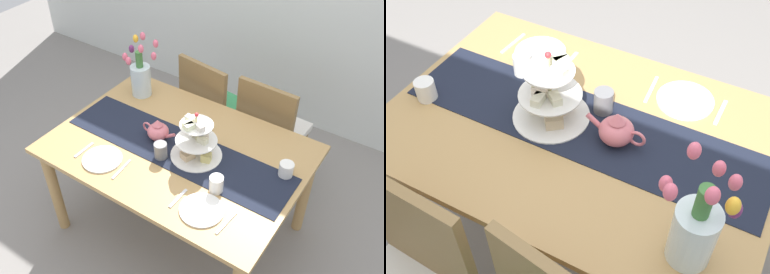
{
  "view_description": "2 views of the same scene",
  "coord_description": "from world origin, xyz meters",
  "views": [
    {
      "loc": [
        1.14,
        -1.55,
        2.43
      ],
      "look_at": [
        0.08,
        0.03,
        0.83
      ],
      "focal_mm": 40.6,
      "sensor_mm": 36.0,
      "label": 1
    },
    {
      "loc": [
        -0.58,
        1.11,
        2.01
      ],
      "look_at": [
        -0.03,
        0.07,
        0.76
      ],
      "focal_mm": 44.27,
      "sensor_mm": 36.0,
      "label": 2
    }
  ],
  "objects": [
    {
      "name": "fork_right",
      "position": [
        0.23,
        -0.33,
        0.73
      ],
      "size": [
        0.02,
        0.15,
        0.01
      ],
      "primitive_type": "cube",
      "rotation": [
        0.0,
        0.0,
        -0.01
      ],
      "color": "silver",
      "rests_on": "dining_table"
    },
    {
      "name": "tulip_vase",
      "position": [
        -0.53,
        0.32,
        0.88
      ],
      "size": [
        0.22,
        0.22,
        0.43
      ],
      "color": "silver",
      "rests_on": "dining_table"
    },
    {
      "name": "tiered_cake_stand",
      "position": [
        0.13,
        -0.0,
        0.83
      ],
      "size": [
        0.3,
        0.3,
        0.3
      ],
      "color": "beige",
      "rests_on": "table_runner"
    },
    {
      "name": "teapot",
      "position": [
        -0.15,
        0.0,
        0.79
      ],
      "size": [
        0.24,
        0.13,
        0.14
      ],
      "color": "#D66B75",
      "rests_on": "table_runner"
    },
    {
      "name": "mug_grey",
      "position": [
        -0.03,
        -0.12,
        0.78
      ],
      "size": [
        0.08,
        0.08,
        0.09
      ],
      "primitive_type": "cylinder",
      "color": "slate",
      "rests_on": "table_runner"
    },
    {
      "name": "table_runner",
      "position": [
        0.0,
        -0.02,
        0.73
      ],
      "size": [
        1.43,
        0.35,
        0.0
      ],
      "primitive_type": "cube",
      "color": "black",
      "rests_on": "dining_table"
    },
    {
      "name": "mug_white_text",
      "position": [
        0.37,
        -0.17,
        0.78
      ],
      "size": [
        0.08,
        0.08,
        0.09
      ],
      "primitive_type": "cylinder",
      "color": "white",
      "rests_on": "dining_table"
    },
    {
      "name": "dinner_plate_left",
      "position": [
        -0.3,
        -0.33,
        0.74
      ],
      "size": [
        0.23,
        0.23,
        0.01
      ],
      "primitive_type": "cylinder",
      "color": "white",
      "rests_on": "dining_table"
    },
    {
      "name": "fork_left",
      "position": [
        -0.44,
        -0.33,
        0.73
      ],
      "size": [
        0.02,
        0.15,
        0.01
      ],
      "primitive_type": "cube",
      "rotation": [
        0.0,
        0.0,
        0.0
      ],
      "color": "silver",
      "rests_on": "dining_table"
    },
    {
      "name": "ground_plane",
      "position": [
        0.0,
        0.0,
        0.0
      ],
      "size": [
        8.0,
        8.0,
        0.0
      ],
      "primitive_type": "plane",
      "color": "gray"
    },
    {
      "name": "cream_jug",
      "position": [
        0.62,
        0.14,
        0.77
      ],
      "size": [
        0.08,
        0.08,
        0.08
      ],
      "primitive_type": "cylinder",
      "color": "white",
      "rests_on": "dining_table"
    },
    {
      "name": "knife_right",
      "position": [
        0.52,
        -0.33,
        0.73
      ],
      "size": [
        0.03,
        0.17,
        0.01
      ],
      "primitive_type": "cube",
      "rotation": [
        0.0,
        0.0,
        -0.08
      ],
      "color": "silver",
      "rests_on": "dining_table"
    },
    {
      "name": "dinner_plate_right",
      "position": [
        0.38,
        -0.33,
        0.74
      ],
      "size": [
        0.23,
        0.23,
        0.01
      ],
      "primitive_type": "cylinder",
      "color": "white",
      "rests_on": "dining_table"
    },
    {
      "name": "dining_table",
      "position": [
        0.0,
        0.0,
        0.63
      ],
      "size": [
        1.49,
        1.03,
        0.73
      ],
      "color": "tan",
      "rests_on": "ground_plane"
    },
    {
      "name": "knife_left",
      "position": [
        -0.15,
        -0.33,
        0.73
      ],
      "size": [
        0.03,
        0.17,
        0.01
      ],
      "primitive_type": "cube",
      "rotation": [
        0.0,
        0.0,
        0.09
      ],
      "color": "silver",
      "rests_on": "dining_table"
    },
    {
      "name": "chair_left",
      "position": [
        -0.22,
        0.74,
        0.5
      ],
      "size": [
        0.48,
        0.48,
        0.91
      ],
      "color": "olive",
      "rests_on": "ground_plane"
    },
    {
      "name": "chair_right",
      "position": [
        0.27,
        0.74,
        0.5
      ],
      "size": [
        0.44,
        0.44,
        0.91
      ],
      "color": "olive",
      "rests_on": "ground_plane"
    }
  ]
}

